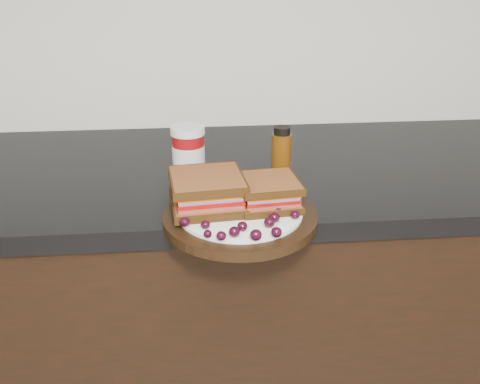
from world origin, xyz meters
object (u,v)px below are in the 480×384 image
object	(u,v)px
plate	(240,218)
sandwich_left	(207,191)
oil_bottle	(281,153)
condiment_jar	(188,151)

from	to	relation	value
plate	sandwich_left	size ratio (longest dim) A/B	2.14
plate	sandwich_left	world-z (taller)	sandwich_left
plate	sandwich_left	distance (m)	0.08
plate	oil_bottle	distance (m)	0.23
condiment_jar	oil_bottle	distance (m)	0.20
condiment_jar	sandwich_left	bearing A→B (deg)	-81.30
sandwich_left	condiment_jar	bearing A→B (deg)	93.05
oil_bottle	sandwich_left	bearing A→B (deg)	-133.06
plate	condiment_jar	size ratio (longest dim) A/B	2.58
plate	condiment_jar	xyz separation A→B (m)	(-0.09, 0.24, 0.05)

